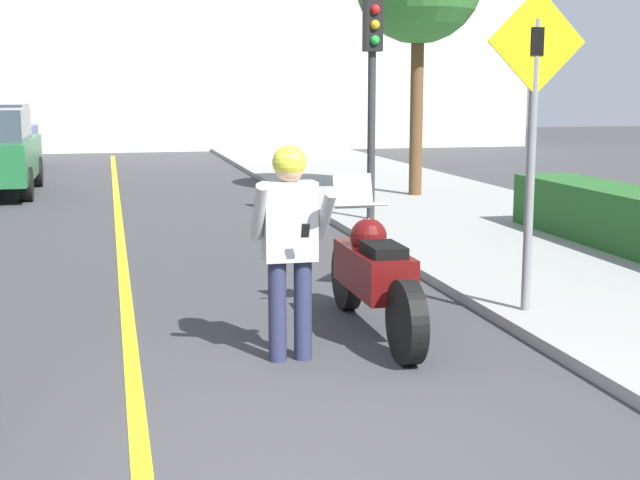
# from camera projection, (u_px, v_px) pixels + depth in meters

# --- Properties ---
(sidewalk_curb) EXTENTS (4.40, 44.00, 0.10)m
(sidewalk_curb) POSITION_uv_depth(u_px,v_px,m) (636.00, 278.00, 9.64)
(sidewalk_curb) COLOR gray
(sidewalk_curb) RESTS_ON ground
(road_center_line) EXTENTS (0.12, 36.00, 0.01)m
(road_center_line) POSITION_uv_depth(u_px,v_px,m) (123.00, 269.00, 10.34)
(road_center_line) COLOR yellow
(road_center_line) RESTS_ON ground
(building_backdrop) EXTENTS (28.00, 1.20, 8.55)m
(building_backdrop) POSITION_uv_depth(u_px,v_px,m) (126.00, 20.00, 28.94)
(building_backdrop) COLOR beige
(building_backdrop) RESTS_ON ground
(motorcycle) EXTENTS (0.62, 2.41, 1.31)m
(motorcycle) POSITION_uv_depth(u_px,v_px,m) (373.00, 274.00, 7.58)
(motorcycle) COLOR black
(motorcycle) RESTS_ON ground
(person_biker) EXTENTS (0.59, 0.46, 1.66)m
(person_biker) POSITION_uv_depth(u_px,v_px,m) (290.00, 231.00, 6.73)
(person_biker) COLOR #282D4C
(person_biker) RESTS_ON ground
(crossing_sign) EXTENTS (0.91, 0.08, 2.83)m
(crossing_sign) POSITION_uv_depth(u_px,v_px,m) (533.00, 120.00, 7.76)
(crossing_sign) COLOR slate
(crossing_sign) RESTS_ON sidewalk_curb
(traffic_light) EXTENTS (0.26, 0.30, 3.27)m
(traffic_light) POSITION_uv_depth(u_px,v_px,m) (372.00, 67.00, 13.26)
(traffic_light) COLOR #2D2D30
(traffic_light) RESTS_ON sidewalk_curb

